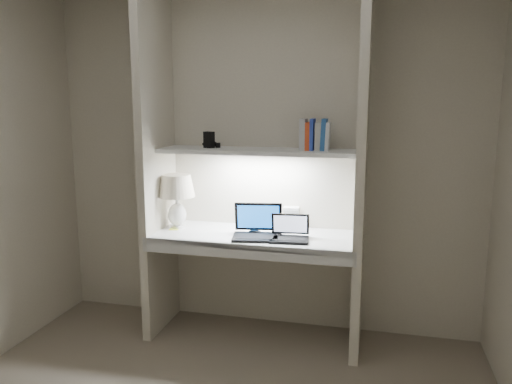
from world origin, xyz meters
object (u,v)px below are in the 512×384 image
(laptop_netbook, at_px, (290,234))
(book_row, at_px, (315,135))
(table_lamp, at_px, (177,192))
(laptop_main, at_px, (258,229))
(speaker, at_px, (291,218))

(laptop_netbook, relative_size, book_row, 1.30)
(table_lamp, relative_size, laptop_main, 1.05)
(table_lamp, relative_size, book_row, 1.85)
(laptop_netbook, height_order, speaker, laptop_netbook)
(table_lamp, bearing_deg, laptop_main, -8.98)
(speaker, height_order, book_row, book_row)
(laptop_netbook, bearing_deg, laptop_main, 168.48)
(laptop_main, distance_m, speaker, 0.34)
(table_lamp, distance_m, speaker, 0.87)
(speaker, distance_m, book_row, 0.65)
(laptop_main, xyz_separation_m, laptop_netbook, (0.23, -0.02, -0.01))
(laptop_netbook, relative_size, speaker, 1.75)
(laptop_main, distance_m, book_row, 0.76)
(table_lamp, distance_m, book_row, 1.09)
(table_lamp, xyz_separation_m, book_row, (1.00, 0.07, 0.43))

